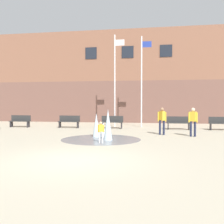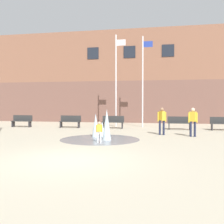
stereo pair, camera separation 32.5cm
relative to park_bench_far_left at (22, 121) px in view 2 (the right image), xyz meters
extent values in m
plane|color=#BCB299|center=(7.67, -10.58, -0.48)|extent=(100.00, 100.00, 0.00)
cube|color=brown|center=(7.67, 8.81, 1.49)|extent=(36.00, 6.00, 3.95)
cube|color=brown|center=(7.67, 8.81, 5.88)|extent=(36.00, 6.00, 4.82)
cube|color=#1E232D|center=(4.17, 5.79, 6.12)|extent=(1.10, 0.06, 1.10)
cube|color=#1E232D|center=(7.67, 5.79, 6.12)|extent=(1.10, 0.06, 1.10)
cube|color=#1E232D|center=(11.17, 5.79, 6.12)|extent=(1.10, 0.06, 1.10)
cylinder|color=gray|center=(7.52, -5.63, -0.48)|extent=(4.05, 4.05, 0.01)
cone|color=silver|center=(7.92, -5.84, 0.29)|extent=(0.45, 0.45, 1.54)
cone|color=silver|center=(7.44, -4.73, -0.07)|extent=(0.33, 0.33, 0.83)
cone|color=silver|center=(7.07, -4.73, 0.16)|extent=(0.40, 0.40, 1.28)
cube|color=#28282D|center=(-0.70, -0.06, -0.26)|extent=(0.06, 0.40, 0.44)
cube|color=#28282D|center=(0.70, -0.06, -0.26)|extent=(0.06, 0.40, 0.44)
cube|color=#2D2D2D|center=(0.00, -0.06, -0.01)|extent=(1.60, 0.44, 0.05)
cube|color=#2D2D2D|center=(0.00, 0.14, 0.22)|extent=(1.60, 0.04, 0.42)
cube|color=#28282D|center=(3.17, 0.07, -0.26)|extent=(0.06, 0.40, 0.44)
cube|color=#28282D|center=(4.57, 0.07, -0.26)|extent=(0.06, 0.40, 0.44)
cube|color=#2D2D2D|center=(3.87, 0.07, -0.01)|extent=(1.60, 0.44, 0.05)
cube|color=#2D2D2D|center=(3.87, 0.27, 0.22)|extent=(1.60, 0.04, 0.42)
cube|color=#28282D|center=(6.43, 0.10, -0.26)|extent=(0.06, 0.40, 0.44)
cube|color=#28282D|center=(7.83, 0.10, -0.26)|extent=(0.06, 0.40, 0.44)
cube|color=#2D2D2D|center=(7.13, 0.10, -0.01)|extent=(1.60, 0.44, 0.05)
cube|color=#2D2D2D|center=(7.13, 0.30, 0.22)|extent=(1.60, 0.04, 0.42)
cube|color=#28282D|center=(11.13, 0.05, -0.26)|extent=(0.06, 0.40, 0.44)
cube|color=#28282D|center=(12.53, 0.05, -0.26)|extent=(0.06, 0.40, 0.44)
cube|color=#2D2D2D|center=(11.83, 0.05, -0.01)|extent=(1.60, 0.44, 0.05)
cube|color=#2D2D2D|center=(11.83, 0.25, 0.22)|extent=(1.60, 0.04, 0.42)
cube|color=#28282D|center=(13.97, 0.06, -0.26)|extent=(0.06, 0.40, 0.44)
cube|color=#2D2D2D|center=(14.67, 0.06, -0.01)|extent=(1.60, 0.44, 0.05)
cube|color=#2D2D2D|center=(14.67, 0.26, 0.22)|extent=(1.60, 0.04, 0.42)
cylinder|color=#1E233D|center=(12.18, -3.71, -0.06)|extent=(0.12, 0.12, 0.84)
cylinder|color=#1E233D|center=(12.40, -3.71, -0.06)|extent=(0.12, 0.12, 0.84)
cube|color=gold|center=(12.29, -3.71, 0.63)|extent=(0.39, 0.34, 0.54)
sphere|color=beige|center=(12.29, -3.71, 1.01)|extent=(0.21, 0.21, 0.21)
cylinder|color=gold|center=(12.08, -3.71, 0.58)|extent=(0.08, 0.08, 0.55)
cylinder|color=gold|center=(12.50, -3.71, 0.58)|extent=(0.08, 0.08, 0.55)
cylinder|color=#1E233D|center=(10.51, -3.17, -0.06)|extent=(0.12, 0.12, 0.84)
cylinder|color=#1E233D|center=(10.73, -3.17, -0.06)|extent=(0.12, 0.12, 0.84)
cube|color=gold|center=(10.62, -3.17, 0.63)|extent=(0.36, 0.39, 0.54)
sphere|color=#997051|center=(10.62, -3.17, 1.01)|extent=(0.21, 0.21, 0.21)
cylinder|color=gold|center=(10.41, -3.17, 0.58)|extent=(0.08, 0.08, 0.55)
cylinder|color=gold|center=(10.83, -3.17, 0.58)|extent=(0.08, 0.08, 0.55)
cylinder|color=silver|center=(7.68, -6.76, -0.22)|extent=(0.07, 0.07, 0.52)
cylinder|color=silver|center=(7.82, -6.76, -0.22)|extent=(0.07, 0.07, 0.52)
cube|color=gold|center=(7.75, -6.76, 0.21)|extent=(0.23, 0.16, 0.33)
sphere|color=tan|center=(7.75, -6.76, 0.44)|extent=(0.13, 0.13, 0.13)
cylinder|color=gold|center=(7.62, -6.76, 0.17)|extent=(0.05, 0.05, 0.34)
cylinder|color=gold|center=(7.88, -6.76, 0.17)|extent=(0.05, 0.05, 0.34)
cylinder|color=silver|center=(7.10, 1.66, 3.10)|extent=(0.10, 0.10, 7.17)
cube|color=silver|center=(7.50, 1.66, 6.06)|extent=(0.70, 0.02, 0.45)
cylinder|color=silver|center=(9.18, 1.66, 3.00)|extent=(0.10, 0.10, 6.96)
cube|color=#233893|center=(9.58, 1.66, 5.86)|extent=(0.70, 0.02, 0.45)
camera|label=1|loc=(10.24, -18.62, 1.36)|focal=42.00mm
camera|label=2|loc=(10.56, -18.56, 1.36)|focal=42.00mm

